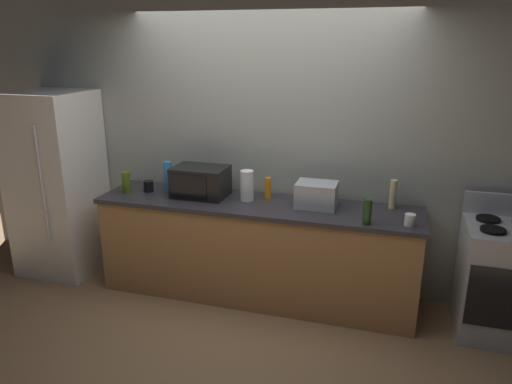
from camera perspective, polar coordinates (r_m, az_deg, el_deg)
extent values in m
plane|color=#93704C|center=(4.23, -1.61, -14.65)|extent=(8.00, 8.00, 0.00)
cube|color=#9EA399|center=(4.44, 1.53, 5.84)|extent=(6.40, 0.10, 2.70)
cube|color=#B27F4C|center=(4.36, 0.00, -7.16)|extent=(2.80, 0.60, 0.86)
cube|color=#2D2B30|center=(4.19, 0.00, -1.57)|extent=(2.84, 0.64, 0.04)
cube|color=white|center=(5.13, -22.49, 0.93)|extent=(0.72, 0.70, 1.80)
cylinder|color=silver|center=(4.75, -24.06, 0.71)|extent=(0.02, 0.02, 1.10)
cube|color=#B7BABF|center=(4.28, 26.95, -9.38)|extent=(0.60, 0.60, 0.90)
cube|color=black|center=(4.02, 27.64, -11.29)|extent=(0.55, 0.02, 0.48)
cube|color=#B7BABF|center=(4.35, 27.34, -1.35)|extent=(0.60, 0.04, 0.18)
cylinder|color=black|center=(3.97, 26.30, -4.06)|extent=(0.18, 0.18, 0.02)
cylinder|color=black|center=(4.20, 25.82, -2.89)|extent=(0.18, 0.18, 0.02)
cube|color=black|center=(4.36, -6.59, 1.24)|extent=(0.48, 0.34, 0.27)
cube|color=black|center=(4.23, -8.01, 0.65)|extent=(0.34, 0.01, 0.21)
cube|color=#B7BABF|center=(4.09, 7.19, -0.32)|extent=(0.34, 0.26, 0.21)
cylinder|color=white|center=(4.21, -1.07, 0.77)|extent=(0.12, 0.12, 0.27)
cylinder|color=orange|center=(4.29, 1.41, 0.50)|extent=(0.06, 0.06, 0.19)
cylinder|color=#4C6B19|center=(4.60, -15.13, 1.12)|extent=(0.08, 0.08, 0.20)
cylinder|color=#1E3F19|center=(3.78, 13.07, -2.28)|extent=(0.07, 0.07, 0.20)
cylinder|color=beige|center=(4.17, 15.94, -0.26)|extent=(0.06, 0.06, 0.25)
cylinder|color=#338CE5|center=(4.54, -10.39, 1.81)|extent=(0.08, 0.08, 0.28)
cylinder|color=black|center=(4.60, -12.62, 0.68)|extent=(0.09, 0.09, 0.10)
cylinder|color=white|center=(3.85, 17.79, -3.17)|extent=(0.08, 0.08, 0.09)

